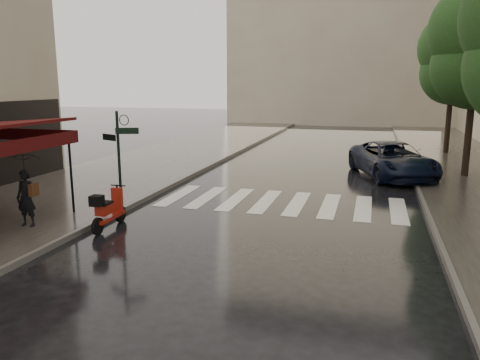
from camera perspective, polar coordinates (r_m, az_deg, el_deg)
The scene contains 12 objects.
ground at distance 11.18m, azimuth -16.49°, elevation -9.00°, with size 120.00×120.00×0.00m, color black.
sidewalk_near at distance 23.47m, azimuth -10.27°, elevation 2.20°, with size 6.00×60.00×0.12m, color #38332D.
curb_near at distance 22.31m, azimuth -3.21°, elevation 1.92°, with size 0.12×60.00×0.16m, color #595651.
curb_far at distance 21.18m, azimuth 20.20°, elevation 0.69°, with size 0.12×60.00×0.16m, color #595651.
crosswalk at distance 15.52m, azimuth 5.07°, elevation -2.72°, with size 7.85×3.20×0.01m.
signpost at distance 13.82m, azimuth -14.53°, elevation 2.89°, with size 1.17×0.29×3.10m.
backdrop_building at distance 47.25m, azimuth 13.10°, elevation 18.88°, with size 22.00×6.00×20.00m, color tan.
tree_mid at distance 21.18m, azimuth 27.01°, elevation 15.17°, with size 3.80×3.80×8.34m.
tree_far at distance 28.10m, azimuth 24.69°, elevation 13.93°, with size 3.80×3.80×8.16m.
pedestrian_with_umbrella at distance 13.44m, azimuth -24.89°, elevation 1.39°, with size 0.93×0.95×2.38m.
scooter at distance 13.07m, azimuth -15.80°, elevation -3.62°, with size 0.44×1.66×1.09m.
parked_car at distance 20.57m, azimuth 18.10°, elevation 2.37°, with size 2.42×5.24×1.46m, color black.
Camera 1 is at (5.75, -8.77, 3.86)m, focal length 35.00 mm.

